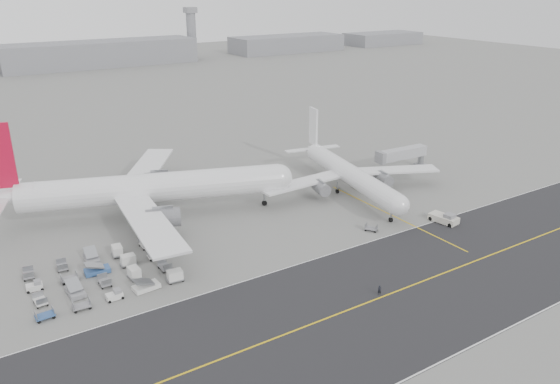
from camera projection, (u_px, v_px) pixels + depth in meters
ground at (285, 261)px, 96.10m from camera, size 700.00×700.00×0.00m
taxiway at (375, 299)px, 84.45m from camera, size 220.00×59.00×0.03m
horizon_buildings at (85, 67)px, 315.88m from camera, size 520.00×28.00×28.00m
control_tower at (191, 32)px, 349.00m from camera, size 7.00×7.00×31.25m
airliner_a at (147, 188)px, 112.46m from camera, size 60.06×58.95×21.54m
airliner_b at (349, 173)px, 126.14m from camera, size 44.74×45.64×15.88m
pushback_tug at (444, 218)px, 111.29m from camera, size 3.77×7.80×2.20m
jet_bridge at (402, 155)px, 141.15m from camera, size 16.01×3.57×6.03m
gse_cluster at (102, 279)px, 90.24m from camera, size 28.30×22.67×2.06m
stray_dolly at (371, 231)px, 107.84m from camera, size 2.62×2.89×1.51m
ground_crew_a at (380, 290)px, 85.44m from camera, size 0.72×0.62×1.67m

